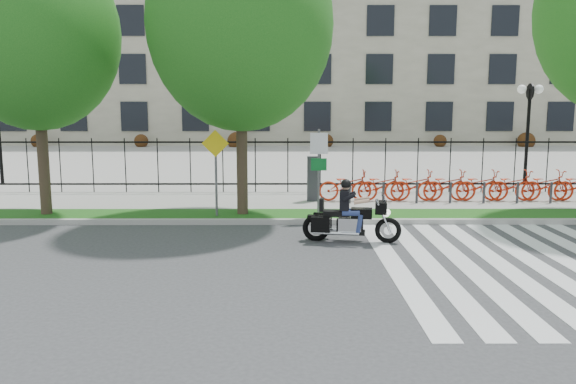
{
  "coord_description": "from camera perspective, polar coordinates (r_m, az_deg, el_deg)",
  "views": [
    {
      "loc": [
        -0.06,
        -11.41,
        3.28
      ],
      "look_at": [
        -0.02,
        3.0,
        1.09
      ],
      "focal_mm": 35.0,
      "sensor_mm": 36.0,
      "label": 1
    }
  ],
  "objects": [
    {
      "name": "sign_pole_regulatory",
      "position": [
        16.09,
        3.15,
        3.14
      ],
      "size": [
        0.5,
        0.09,
        2.5
      ],
      "color": "#59595B",
      "rests_on": "grass_verge"
    },
    {
      "name": "grass_verge",
      "position": [
        16.67,
        0.03,
        -2.44
      ],
      "size": [
        60.0,
        1.5,
        0.15
      ],
      "primitive_type": "cube",
      "color": "#1E5916",
      "rests_on": "ground"
    },
    {
      "name": "sidewalk",
      "position": [
        19.13,
        -0.0,
        -1.0
      ],
      "size": [
        60.0,
        3.5,
        0.15
      ],
      "primitive_type": "cube",
      "color": "#A29F98",
      "rests_on": "ground"
    },
    {
      "name": "motorcycle_rider",
      "position": [
        13.79,
        6.42,
        -2.53
      ],
      "size": [
        2.41,
        0.88,
        1.86
      ],
      "color": "black",
      "rests_on": "ground"
    },
    {
      "name": "bike_share_station",
      "position": [
        19.69,
        17.17,
        0.64
      ],
      "size": [
        10.06,
        0.88,
        1.5
      ],
      "color": "#2D2D33",
      "rests_on": "sidewalk"
    },
    {
      "name": "iron_fence",
      "position": [
        20.72,
        -0.02,
        2.75
      ],
      "size": [
        30.0,
        0.06,
        2.0
      ],
      "primitive_type": null,
      "color": "black",
      "rests_on": "sidewalk"
    },
    {
      "name": "curb",
      "position": [
        15.84,
        0.04,
        -3.03
      ],
      "size": [
        60.0,
        0.2,
        0.15
      ],
      "primitive_type": "cube",
      "color": "#A7A49D",
      "rests_on": "ground"
    },
    {
      "name": "lamp_post_right",
      "position": [
        25.48,
        23.29,
        7.78
      ],
      "size": [
        1.06,
        0.7,
        4.25
      ],
      "color": "black",
      "rests_on": "ground"
    },
    {
      "name": "street_tree_1",
      "position": [
        16.57,
        -4.86,
        16.65
      ],
      "size": [
        5.28,
        5.28,
        8.49
      ],
      "color": "#38291E",
      "rests_on": "grass_verge"
    },
    {
      "name": "ground",
      "position": [
        11.87,
        0.12,
        -7.39
      ],
      "size": [
        120.0,
        120.0,
        0.0
      ],
      "primitive_type": "plane",
      "color": "#373739",
      "rests_on": "ground"
    },
    {
      "name": "plaza",
      "position": [
        36.55,
        -0.1,
        3.58
      ],
      "size": [
        80.0,
        34.0,
        0.1
      ],
      "primitive_type": "cube",
      "color": "#A29F98",
      "rests_on": "ground"
    },
    {
      "name": "sign_pole_warning",
      "position": [
        16.19,
        -7.35,
        3.12
      ],
      "size": [
        0.78,
        0.09,
        2.49
      ],
      "color": "#59595B",
      "rests_on": "grass_verge"
    },
    {
      "name": "street_tree_0",
      "position": [
        17.95,
        -24.31,
        14.34
      ],
      "size": [
        4.71,
        4.71,
        7.87
      ],
      "color": "#38291E",
      "rests_on": "grass_verge"
    },
    {
      "name": "office_building",
      "position": [
        56.72,
        -0.14,
        15.42
      ],
      "size": [
        60.0,
        21.9,
        20.15
      ],
      "color": "gray",
      "rests_on": "ground"
    },
    {
      "name": "crosswalk_stripes",
      "position": [
        12.84,
        22.36,
        -6.8
      ],
      "size": [
        5.7,
        8.0,
        0.01
      ],
      "primitive_type": null,
      "color": "silver",
      "rests_on": "ground"
    }
  ]
}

